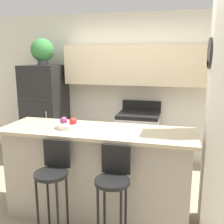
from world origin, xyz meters
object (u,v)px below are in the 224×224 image
Objects in this scene: stove_range at (138,139)px; bar_stool_right at (113,184)px; refrigerator at (46,112)px; bar_stool_left at (53,177)px; potted_plant_on_fridge at (42,51)px; fruit_bowl at (68,124)px.

bar_stool_right is (0.08, -2.06, 0.22)m from stove_range.
bar_stool_left is (1.15, -2.01, -0.16)m from refrigerator.
potted_plant_on_fridge reaches higher than fruit_bowl.
refrigerator reaches higher than fruit_bowl.
refrigerator is 1.57× the size of stove_range.
stove_range is 2.22m from potted_plant_on_fridge.
stove_range is at bearing 75.58° from bar_stool_left.
stove_range is 1.81m from fruit_bowl.
potted_plant_on_fridge reaches higher than stove_range.
refrigerator is at bearing 131.09° from bar_stool_right.
fruit_bowl is at bearing -108.80° from stove_range.
potted_plant_on_fridge reaches higher than bar_stool_right.
bar_stool_right is at bearing -87.88° from stove_range.
fruit_bowl is at bearing 92.33° from bar_stool_left.
bar_stool_left is 0.61m from fruit_bowl.
bar_stool_left is at bearing -104.42° from stove_range.
refrigerator is at bearing -178.43° from stove_range.
refrigerator is 1.72m from stove_range.
potted_plant_on_fridge is 1.67× the size of fruit_bowl.
stove_range is 1.05× the size of bar_stool_left.
stove_range is 2.07m from bar_stool_right.
fruit_bowl is at bearing -54.10° from potted_plant_on_fridge.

